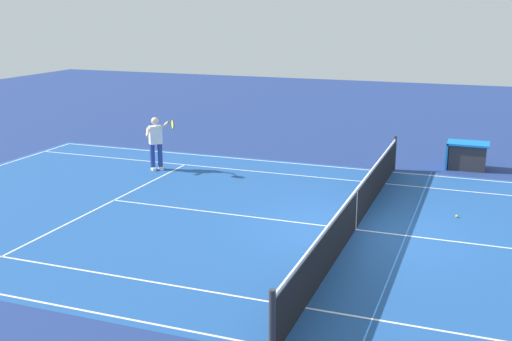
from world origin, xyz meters
The scene contains 7 objects.
ground_plane centered at (0.00, 0.00, 0.00)m, with size 60.00×60.00×0.00m, color navy.
court_slab centered at (0.00, 0.00, 0.00)m, with size 24.20×11.40×0.00m, color #1E4C93.
court_line_markings centered at (0.00, 0.00, 0.00)m, with size 23.85×11.05×0.01m.
tennis_net centered at (0.00, 0.00, 0.49)m, with size 0.10×11.70×1.08m.
tennis_player_near centered at (6.92, -3.25, 0.93)m, with size 1.12×0.74×1.70m.
tennis_ball centered at (-2.12, -1.70, 0.03)m, with size 0.07×0.07×0.07m, color #CCE01E.
equipment_cart_tarped centered at (-2.09, -6.72, 0.44)m, with size 1.25×0.84×0.85m.
Camera 1 is at (-2.60, 13.41, 4.90)m, focal length 43.97 mm.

